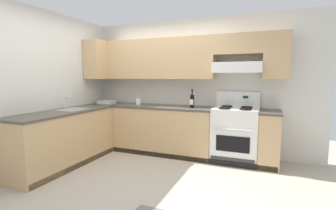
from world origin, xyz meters
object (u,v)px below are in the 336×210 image
Objects in this scene: bowl at (107,103)px; paper_towel_roll at (139,101)px; wine_bottle at (192,100)px; stove at (235,134)px.

bowl is 0.70m from paper_towel_roll.
paper_towel_roll is (0.69, 0.11, 0.04)m from bowl.
stove is at bearing 4.40° from wine_bottle.
wine_bottle is 1.85m from bowl.
bowl is at bearing -171.35° from paper_towel_roll.
stove reaches higher than bowl.
stove is 9.44× the size of paper_towel_roll.
stove is 1.97m from paper_towel_roll.
wine_bottle reaches higher than paper_towel_roll.
bowl is (-1.84, 0.01, -0.12)m from wine_bottle.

